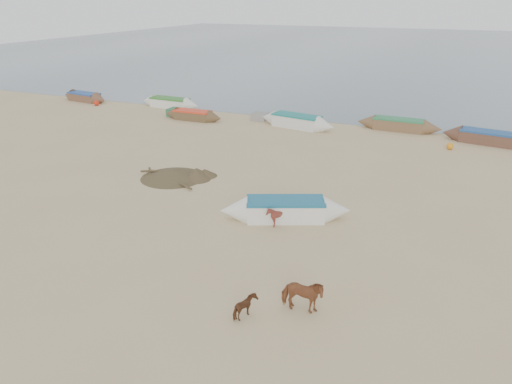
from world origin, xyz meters
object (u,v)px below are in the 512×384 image
at_px(calf_front, 276,216).
at_px(cow_adult, 302,296).
at_px(calf_right, 246,308).
at_px(near_canoe, 285,209).

bearing_deg(calf_front, cow_adult, 10.93).
relative_size(calf_front, calf_right, 1.26).
height_order(cow_adult, near_canoe, cow_adult).
xyz_separation_m(cow_adult, calf_right, (-1.47, -1.00, -0.22)).
relative_size(cow_adult, calf_front, 1.49).
bearing_deg(cow_adult, calf_front, 23.19).
bearing_deg(calf_right, cow_adult, -63.39).
bearing_deg(calf_front, near_canoe, 154.58).
relative_size(calf_front, near_canoe, 0.16).
height_order(calf_front, near_canoe, same).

